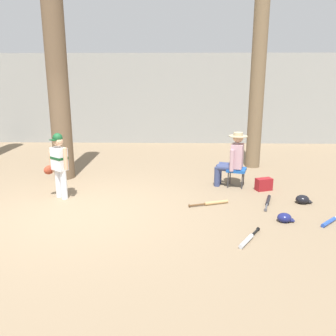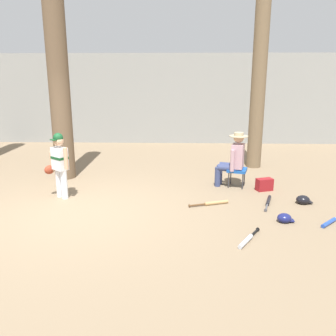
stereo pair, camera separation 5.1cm
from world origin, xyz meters
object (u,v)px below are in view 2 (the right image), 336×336
Objects in this scene: handbag_beside_stool at (264,185)px; bat_wood_tan at (213,203)px; folding_stool at (237,171)px; tree_behind_spectator at (259,78)px; bat_blue_youth at (331,222)px; seated_spectator at (233,158)px; young_ballplayer at (59,161)px; bat_aluminum_silver at (247,240)px; batting_helmet_black at (303,200)px; tree_near_player at (57,63)px; bat_black_composite at (268,201)px; batting_helmet_navy at (284,218)px.

handbag_beside_stool is 1.47m from bat_wood_tan.
tree_behind_spectator is at bearing 67.84° from folding_stool.
folding_stool is 2.36m from bat_blue_youth.
folding_stool is at bearing -16.68° from seated_spectator.
young_ballplayer is at bearing -166.90° from folding_stool.
seated_spectator is 2.79m from bat_aluminum_silver.
batting_helmet_black is at bearing 98.41° from bat_blue_youth.
handbag_beside_stool is 1.13× the size of batting_helmet_black.
seated_spectator is 2.08× the size of bat_blue_youth.
tree_near_player is at bearing 171.50° from seated_spectator.
bat_black_composite is 0.91m from batting_helmet_navy.
bat_blue_youth is at bearing -56.22° from seated_spectator.
young_ballplayer is at bearing -75.42° from tree_near_player.
tree_near_player is 5.63m from bat_aluminum_silver.
young_ballplayer reaches higher than batting_helmet_black.
tree_near_player reaches higher than bat_blue_youth.
tree_near_player is 5.77m from batting_helmet_navy.
batting_helmet_navy is (0.50, -1.94, -0.30)m from folding_stool.
tree_behind_spectator is 15.36× the size of handbag_beside_stool.
young_ballplayer reaches higher than handbag_beside_stool.
bat_aluminum_silver is at bearing -113.02° from bat_black_composite.
bat_wood_tan is (-0.35, 1.54, 0.00)m from bat_aluminum_silver.
seated_spectator reaches higher than bat_aluminum_silver.
seated_spectator is 1.70m from batting_helmet_black.
tree_near_player is at bearing 104.58° from young_ballplayer.
handbag_beside_stool is (0.55, -0.25, -0.23)m from folding_stool.
bat_blue_youth is at bearing -68.11° from handbag_beside_stool.
folding_stool is at bearing 62.22° from bat_wood_tan.
tree_near_player reaches higher than batting_helmet_navy.
young_ballplayer is 4.13m from bat_black_composite.
tree_behind_spectator is at bearing 86.40° from batting_helmet_navy.
bat_aluminum_silver is 0.84× the size of bat_wood_tan.
bat_aluminum_silver is 2.33× the size of batting_helmet_navy.
batting_helmet_black is at bearing -41.56° from seated_spectator.
bat_aluminum_silver is 2.16× the size of batting_helmet_black.
bat_black_composite is at bearing 66.98° from bat_aluminum_silver.
tree_behind_spectator is at bearing 64.98° from seated_spectator.
folding_stool reaches higher than bat_aluminum_silver.
bat_wood_tan is at bearing -5.96° from young_ballplayer.
tree_near_player reaches higher than bat_aluminum_silver.
bat_black_composite is at bearing 6.53° from bat_wood_tan.
tree_behind_spectator reaches higher than bat_wood_tan.
seated_spectator reaches higher than bat_wood_tan.
handbag_beside_stool is (-0.18, -2.05, -2.19)m from tree_behind_spectator.
folding_stool is at bearing 104.48° from batting_helmet_navy.
tree_behind_spectator is 17.40× the size of batting_helmet_black.
seated_spectator is 4.00× the size of batting_helmet_black.
folding_stool is at bearing 113.61° from bat_black_composite.
bat_blue_youth is at bearing -81.59° from batting_helmet_black.
bat_blue_youth is (1.34, -2.00, -0.61)m from seated_spectator.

